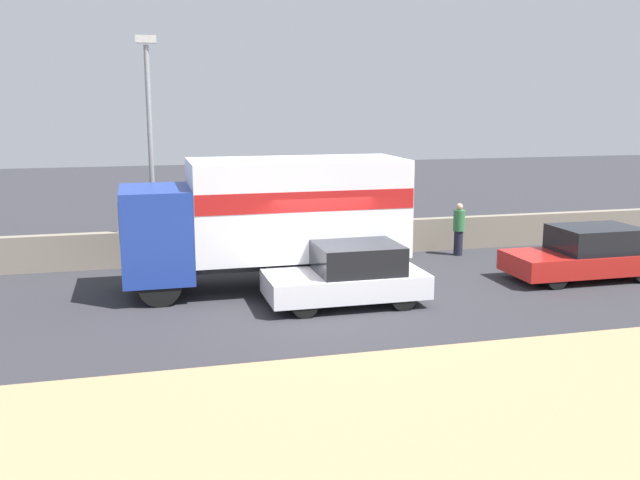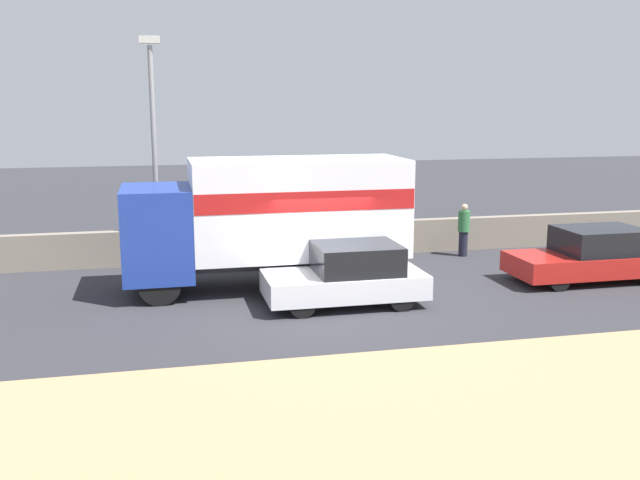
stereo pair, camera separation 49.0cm
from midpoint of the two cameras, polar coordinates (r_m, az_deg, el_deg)
ground_plane at (r=17.09m, az=1.80°, el=-5.42°), size 80.00×80.00×0.00m
dirt_shoulder_foreground at (r=11.50m, az=10.03°, el=-13.93°), size 60.00×6.09×0.04m
stone_wall_backdrop at (r=22.29m, az=-1.87°, el=-0.10°), size 60.00×0.35×1.06m
street_lamp at (r=20.64m, az=-12.50°, el=8.01°), size 0.56×0.28×6.59m
box_truck at (r=18.56m, az=-3.02°, el=2.13°), size 7.25×2.51×3.38m
car_hatchback at (r=17.17m, az=3.10°, el=-2.84°), size 3.84×1.84×1.48m
car_sedan_second at (r=20.90m, az=21.56°, el=-1.14°), size 4.28×1.83×1.46m
pedestrian at (r=22.99m, az=12.02°, el=0.86°), size 0.36×0.36×1.67m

